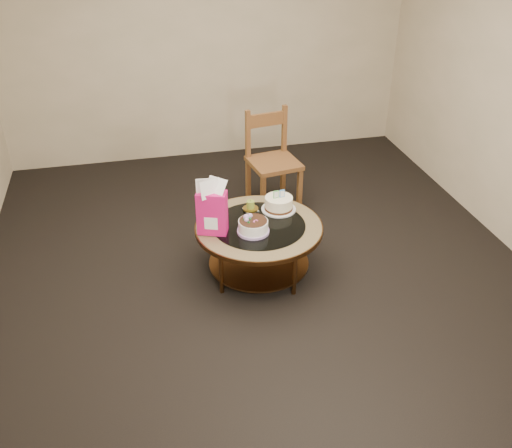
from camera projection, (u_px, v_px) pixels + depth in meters
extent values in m
plane|color=black|center=(259.00, 272.00, 4.75)|extent=(5.00, 5.00, 0.00)
cube|color=beige|center=(206.00, 42.00, 6.16)|extent=(4.50, 0.02, 2.60)
cube|color=beige|center=(424.00, 380.00, 2.00)|extent=(4.50, 0.02, 2.60)
cylinder|color=brown|center=(293.00, 233.00, 4.88)|extent=(0.04, 0.04, 0.42)
cylinder|color=brown|center=(227.00, 232.00, 4.89)|extent=(0.04, 0.04, 0.42)
cylinder|color=brown|center=(221.00, 270.00, 4.41)|extent=(0.04, 0.04, 0.42)
cylinder|color=brown|center=(294.00, 272.00, 4.39)|extent=(0.04, 0.04, 0.42)
cylinder|color=brown|center=(259.00, 262.00, 4.70)|extent=(0.82, 0.82, 0.02)
cylinder|color=brown|center=(259.00, 228.00, 4.53)|extent=(1.02, 1.02, 0.04)
cylinder|color=olive|center=(259.00, 226.00, 4.52)|extent=(1.00, 1.00, 0.01)
cylinder|color=black|center=(259.00, 225.00, 4.52)|extent=(0.74, 0.74, 0.01)
cylinder|color=#B792CF|center=(253.00, 231.00, 4.42)|extent=(0.25, 0.25, 0.02)
cylinder|color=white|center=(253.00, 226.00, 4.39)|extent=(0.23, 0.23, 0.10)
cylinder|color=black|center=(253.00, 220.00, 4.37)|extent=(0.22, 0.22, 0.01)
sphere|color=#B792CF|center=(246.00, 217.00, 4.37)|extent=(0.05, 0.05, 0.05)
sphere|color=#B792CF|center=(250.00, 216.00, 4.40)|extent=(0.04, 0.04, 0.04)
sphere|color=#B792CF|center=(246.00, 220.00, 4.35)|extent=(0.04, 0.04, 0.04)
cone|color=#1E7130|center=(250.00, 219.00, 4.38)|extent=(0.03, 0.03, 0.02)
cone|color=#1E7130|center=(244.00, 220.00, 4.37)|extent=(0.03, 0.03, 0.02)
cone|color=#1E7130|center=(252.00, 216.00, 4.42)|extent=(0.03, 0.03, 0.02)
cone|color=#1E7130|center=(249.00, 222.00, 4.34)|extent=(0.03, 0.03, 0.02)
cylinder|color=white|center=(279.00, 209.00, 4.72)|extent=(0.29, 0.29, 0.01)
cylinder|color=#412312|center=(279.00, 208.00, 4.71)|extent=(0.23, 0.23, 0.02)
cylinder|color=white|center=(279.00, 202.00, 4.68)|extent=(0.23, 0.23, 0.09)
cube|color=#50BA58|center=(276.00, 194.00, 4.64)|extent=(0.04, 0.01, 0.06)
cube|color=white|center=(276.00, 194.00, 4.64)|extent=(0.03, 0.02, 0.05)
cube|color=#408AD9|center=(282.00, 193.00, 4.65)|extent=(0.04, 0.01, 0.06)
cube|color=white|center=(282.00, 193.00, 4.65)|extent=(0.03, 0.02, 0.05)
cube|color=#EE1685|center=(212.00, 213.00, 4.33)|extent=(0.25, 0.19, 0.35)
cube|color=white|center=(212.00, 220.00, 4.36)|extent=(0.14, 0.15, 0.10)
cube|color=#F2CF63|center=(251.00, 210.00, 4.71)|extent=(0.13, 0.13, 0.01)
cylinder|color=gold|center=(251.00, 209.00, 4.71)|extent=(0.13, 0.13, 0.01)
cylinder|color=olive|center=(251.00, 205.00, 4.69)|extent=(0.06, 0.06, 0.06)
cylinder|color=black|center=(250.00, 201.00, 4.67)|extent=(0.00, 0.00, 0.01)
cube|color=brown|center=(274.00, 163.00, 5.46)|extent=(0.51, 0.51, 0.04)
cube|color=brown|center=(263.00, 197.00, 5.37)|extent=(0.05, 0.05, 0.48)
cube|color=brown|center=(300.00, 190.00, 5.49)|extent=(0.05, 0.05, 0.48)
cube|color=brown|center=(248.00, 180.00, 5.67)|extent=(0.05, 0.05, 0.48)
cube|color=brown|center=(283.00, 174.00, 5.79)|extent=(0.05, 0.05, 0.48)
cube|color=brown|center=(248.00, 135.00, 5.42)|extent=(0.05, 0.05, 0.49)
cube|color=brown|center=(284.00, 129.00, 5.54)|extent=(0.05, 0.05, 0.49)
cube|color=brown|center=(266.00, 120.00, 5.41)|extent=(0.38, 0.09, 0.13)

